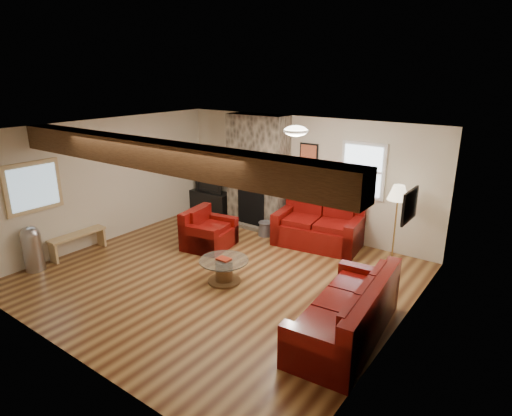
# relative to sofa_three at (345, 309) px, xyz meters

# --- Properties ---
(room) EXTENTS (8.00, 8.00, 8.00)m
(room) POSITION_rel_sofa_three_xyz_m (-2.48, 0.36, 0.84)
(room) COLOR #4E2A14
(room) RESTS_ON ground
(floor) EXTENTS (6.00, 6.00, 0.00)m
(floor) POSITION_rel_sofa_three_xyz_m (-2.48, 0.36, -0.41)
(floor) COLOR #4E2A14
(floor) RESTS_ON ground
(oak_beam) EXTENTS (6.00, 0.36, 0.38)m
(oak_beam) POSITION_rel_sofa_three_xyz_m (-2.48, -0.89, 1.90)
(oak_beam) COLOR #311E0E
(oak_beam) RESTS_ON room
(chimney_breast) EXTENTS (1.40, 0.67, 2.50)m
(chimney_breast) POSITION_rel_sofa_three_xyz_m (-3.48, 2.85, 0.81)
(chimney_breast) COLOR #322D27
(chimney_breast) RESTS_ON floor
(back_window) EXTENTS (0.90, 0.08, 1.10)m
(back_window) POSITION_rel_sofa_three_xyz_m (-1.13, 3.07, 1.14)
(back_window) COLOR silver
(back_window) RESTS_ON room
(hatch_window) EXTENTS (0.08, 1.00, 0.90)m
(hatch_window) POSITION_rel_sofa_three_xyz_m (-5.44, -1.14, 1.04)
(hatch_window) COLOR tan
(hatch_window) RESTS_ON room
(ceiling_dome) EXTENTS (0.40, 0.40, 0.18)m
(ceiling_dome) POSITION_rel_sofa_three_xyz_m (-1.58, 1.26, 2.03)
(ceiling_dome) COLOR white
(ceiling_dome) RESTS_ON room
(artwork_back) EXTENTS (0.42, 0.06, 0.52)m
(artwork_back) POSITION_rel_sofa_three_xyz_m (-2.33, 3.07, 1.29)
(artwork_back) COLOR black
(artwork_back) RESTS_ON room
(artwork_right) EXTENTS (0.06, 0.55, 0.42)m
(artwork_right) POSITION_rel_sofa_three_xyz_m (0.48, 0.66, 1.34)
(artwork_right) COLOR black
(artwork_right) RESTS_ON room
(sofa_three) EXTENTS (1.06, 2.18, 0.82)m
(sofa_three) POSITION_rel_sofa_three_xyz_m (0.00, 0.00, 0.00)
(sofa_three) COLOR #470506
(sofa_three) RESTS_ON floor
(loveseat) EXTENTS (1.81, 1.19, 0.90)m
(loveseat) POSITION_rel_sofa_three_xyz_m (-1.78, 2.59, 0.04)
(loveseat) COLOR #470506
(loveseat) RESTS_ON floor
(armchair_red) EXTENTS (0.96, 1.06, 0.76)m
(armchair_red) POSITION_rel_sofa_three_xyz_m (-3.49, 1.22, -0.03)
(armchair_red) COLOR #470506
(armchair_red) RESTS_ON floor
(coffee_table) EXTENTS (0.82, 0.82, 0.43)m
(coffee_table) POSITION_rel_sofa_three_xyz_m (-2.28, 0.24, -0.21)
(coffee_table) COLOR #4D3118
(coffee_table) RESTS_ON floor
(tv_cabinet) EXTENTS (1.08, 0.43, 0.54)m
(tv_cabinet) POSITION_rel_sofa_three_xyz_m (-4.93, 2.89, -0.14)
(tv_cabinet) COLOR black
(tv_cabinet) RESTS_ON floor
(television) EXTENTS (0.83, 0.11, 0.48)m
(television) POSITION_rel_sofa_three_xyz_m (-4.93, 2.89, 0.37)
(television) COLOR black
(television) RESTS_ON tv_cabinet
(floor_lamp) EXTENTS (0.38, 0.38, 1.48)m
(floor_lamp) POSITION_rel_sofa_three_xyz_m (-0.27, 2.63, 0.86)
(floor_lamp) COLOR tan
(floor_lamp) RESTS_ON floor
(pine_bench) EXTENTS (0.26, 1.11, 0.42)m
(pine_bench) POSITION_rel_sofa_three_xyz_m (-5.31, -0.53, -0.20)
(pine_bench) COLOR tan
(pine_bench) RESTS_ON floor
(pedal_bin) EXTENTS (0.36, 0.36, 0.83)m
(pedal_bin) POSITION_rel_sofa_three_xyz_m (-5.30, -1.39, 0.00)
(pedal_bin) COLOR #A2A1A6
(pedal_bin) RESTS_ON floor
(coal_bucket) EXTENTS (0.33, 0.33, 0.31)m
(coal_bucket) POSITION_rel_sofa_three_xyz_m (-2.95, 2.41, -0.26)
(coal_bucket) COLOR slate
(coal_bucket) RESTS_ON floor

